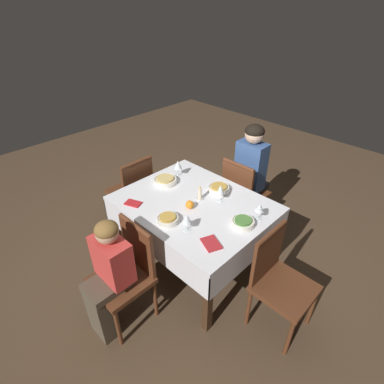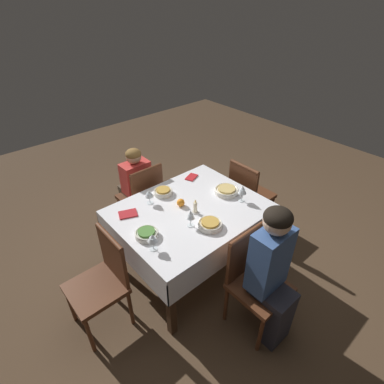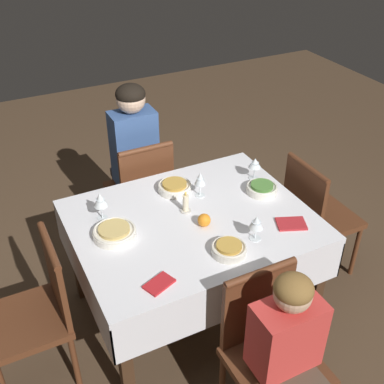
{
  "view_description": "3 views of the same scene",
  "coord_description": "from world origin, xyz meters",
  "views": [
    {
      "loc": [
        -1.49,
        1.54,
        2.25
      ],
      "look_at": [
        -0.06,
        0.09,
        0.91
      ],
      "focal_mm": 28.0,
      "sensor_mm": 36.0,
      "label": 1
    },
    {
      "loc": [
        -1.39,
        -1.61,
        2.35
      ],
      "look_at": [
        0.04,
        0.01,
        0.89
      ],
      "focal_mm": 28.0,
      "sensor_mm": 36.0,
      "label": 2
    },
    {
      "loc": [
        0.95,
        1.9,
        2.33
      ],
      "look_at": [
        -0.01,
        -0.01,
        0.9
      ],
      "focal_mm": 45.0,
      "sensor_mm": 36.0,
      "label": 3
    }
  ],
  "objects": [
    {
      "name": "wine_glass_east",
      "position": [
        0.44,
        -0.22,
        0.85
      ],
      "size": [
        0.08,
        0.08,
        0.17
      ],
      "color": "white",
      "rests_on": "dining_table"
    },
    {
      "name": "bowl_north",
      "position": [
        -0.04,
        0.34,
        0.76
      ],
      "size": [
        0.18,
        0.18,
        0.06
      ],
      "color": "silver",
      "rests_on": "dining_table"
    },
    {
      "name": "napkin_red_folded",
      "position": [
        -0.46,
        0.29,
        0.74
      ],
      "size": [
        0.19,
        0.16,
        0.01
      ],
      "rotation": [
        0.0,
        0.0,
        -0.39
      ],
      "color": "#AD2328",
      "rests_on": "dining_table"
    },
    {
      "name": "chair_north",
      "position": [
        -0.02,
        0.76,
        0.49
      ],
      "size": [
        0.41,
        0.41,
        0.87
      ],
      "rotation": [
        0.0,
        0.0,
        3.14
      ],
      "color": "#562D19",
      "rests_on": "ground_plane"
    },
    {
      "name": "chair_west",
      "position": [
        -0.89,
        0.01,
        0.49
      ],
      "size": [
        0.41,
        0.41,
        0.87
      ],
      "rotation": [
        0.0,
        0.0,
        -1.57
      ],
      "color": "#562D19",
      "rests_on": "ground_plane"
    },
    {
      "name": "candle_centerpiece",
      "position": [
        -0.0,
        -0.07,
        0.78
      ],
      "size": [
        0.06,
        0.06,
        0.13
      ],
      "color": "beige",
      "rests_on": "dining_table"
    },
    {
      "name": "bowl_west",
      "position": [
        -0.49,
        -0.05,
        0.76
      ],
      "size": [
        0.19,
        0.19,
        0.06
      ],
      "color": "silver",
      "rests_on": "dining_table"
    },
    {
      "name": "ground_plane",
      "position": [
        0.0,
        0.0,
        0.0
      ],
      "size": [
        8.0,
        8.0,
        0.0
      ],
      "primitive_type": "plane",
      "color": "#4C3826"
    },
    {
      "name": "wine_glass_south",
      "position": [
        -0.15,
        -0.18,
        0.84
      ],
      "size": [
        0.07,
        0.07,
        0.16
      ],
      "color": "white",
      "rests_on": "dining_table"
    },
    {
      "name": "chair_east",
      "position": [
        0.89,
        0.04,
        0.49
      ],
      "size": [
        0.41,
        0.41,
        0.87
      ],
      "rotation": [
        0.0,
        0.0,
        1.57
      ],
      "color": "#562D19",
      "rests_on": "ground_plane"
    },
    {
      "name": "chair_south",
      "position": [
        0.01,
        -0.76,
        0.49
      ],
      "size": [
        0.41,
        0.41,
        0.87
      ],
      "color": "#562D19",
      "rests_on": "ground_plane"
    },
    {
      "name": "wine_glass_west",
      "position": [
        -0.53,
        -0.2,
        0.84
      ],
      "size": [
        0.08,
        0.08,
        0.14
      ],
      "color": "white",
      "rests_on": "dining_table"
    },
    {
      "name": "person_child_red",
      "position": [
        -0.02,
        0.92,
        0.55
      ],
      "size": [
        0.3,
        0.33,
        1.01
      ],
      "rotation": [
        0.0,
        0.0,
        3.14
      ],
      "color": "#4C4233",
      "rests_on": "ground_plane"
    },
    {
      "name": "orange_fruit",
      "position": [
        -0.03,
        0.08,
        0.77
      ],
      "size": [
        0.07,
        0.07,
        0.07
      ],
      "primitive_type": "sphere",
      "color": "orange",
      "rests_on": "dining_table"
    },
    {
      "name": "bowl_south",
      "position": [
        -0.03,
        -0.3,
        0.76
      ],
      "size": [
        0.2,
        0.2,
        0.06
      ],
      "color": "silver",
      "rests_on": "dining_table"
    },
    {
      "name": "wine_glass_north",
      "position": [
        -0.22,
        0.3,
        0.83
      ],
      "size": [
        0.08,
        0.08,
        0.14
      ],
      "color": "white",
      "rests_on": "dining_table"
    },
    {
      "name": "dining_table",
      "position": [
        0.0,
        0.0,
        0.64
      ],
      "size": [
        1.3,
        1.03,
        0.73
      ],
      "color": "silver",
      "rests_on": "ground_plane"
    },
    {
      "name": "person_adult_denim",
      "position": [
        0.01,
        -0.9,
        0.69
      ],
      "size": [
        0.3,
        0.34,
        1.21
      ],
      "color": "#282833",
      "rests_on": "ground_plane"
    },
    {
      "name": "napkin_spare_side",
      "position": [
        0.36,
        0.39,
        0.74
      ],
      "size": [
        0.16,
        0.13,
        0.01
      ],
      "rotation": [
        0.0,
        0.0,
        0.38
      ],
      "color": "red",
      "rests_on": "dining_table"
    },
    {
      "name": "bowl_east",
      "position": [
        0.43,
        -0.04,
        0.76
      ],
      "size": [
        0.23,
        0.23,
        0.06
      ],
      "color": "silver",
      "rests_on": "dining_table"
    }
  ]
}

